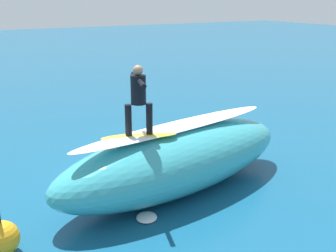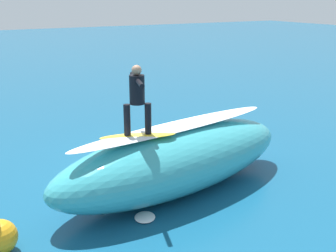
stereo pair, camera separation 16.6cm
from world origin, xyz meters
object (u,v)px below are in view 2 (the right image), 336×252
(surfboard_riding, at_px, (138,136))
(surfer_paddling, at_px, (186,138))
(surfer_riding, at_px, (137,95))
(surfboard_paddling, at_px, (188,143))

(surfboard_riding, bearing_deg, surfer_paddling, -119.00)
(surfer_riding, height_order, surfer_paddling, surfer_riding)
(surfer_riding, xyz_separation_m, surfer_paddling, (-3.43, -3.33, -2.64))
(surfboard_riding, xyz_separation_m, surfer_paddling, (-3.43, -3.33, -1.62))
(surfer_riding, height_order, surfboard_paddling, surfer_riding)
(surfer_riding, bearing_deg, surfboard_paddling, -120.43)
(surfer_riding, distance_m, surfer_paddling, 5.46)
(surfboard_riding, relative_size, surfer_paddling, 1.06)
(surfboard_riding, height_order, surfer_paddling, surfboard_riding)
(surfboard_riding, relative_size, surfboard_paddling, 0.91)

